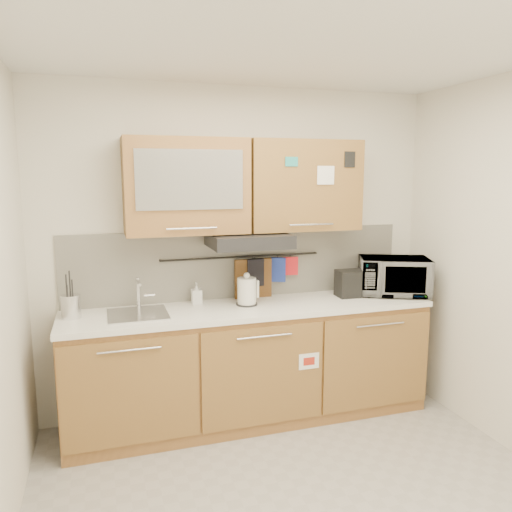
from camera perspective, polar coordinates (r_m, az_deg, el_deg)
ceiling at (r=2.68m, az=7.52°, el=23.97°), size 3.20×3.20×0.00m
wall_back at (r=4.06m, az=-1.82°, el=0.57°), size 3.20×0.00×3.20m
base_cabinet at (r=4.01m, az=-0.54°, el=-12.83°), size 2.80×0.64×0.88m
countertop at (r=3.85m, az=-0.54°, el=-6.01°), size 2.82×0.62×0.04m
backsplash at (r=4.06m, az=-1.77°, el=-0.85°), size 2.80×0.02×0.56m
upper_cabinets at (r=3.84m, az=-1.21°, el=8.03°), size 1.82×0.37×0.70m
range_hood at (r=3.80m, az=-0.82°, el=1.80°), size 0.60×0.46×0.10m
sink at (r=3.71m, az=-13.34°, el=-6.46°), size 0.42×0.40×0.26m
utensil_rail at (r=4.01m, az=-1.63°, el=-0.10°), size 1.30×0.02×0.02m
utensil_crock at (r=3.74m, az=-20.39°, el=-5.38°), size 0.13×0.13×0.33m
kettle at (r=3.85m, az=-1.04°, el=-4.14°), size 0.19×0.17×0.26m
toaster at (r=4.20m, az=11.15°, el=-3.04°), size 0.30×0.19×0.22m
microwave at (r=4.33m, az=15.49°, el=-2.24°), size 0.66×0.56×0.31m
soap_bottle at (r=3.91m, az=-6.81°, el=-4.24°), size 0.08×0.08×0.17m
cutting_board at (r=4.07m, az=-0.31°, el=-3.01°), size 0.31×0.02×0.38m
oven_mitt at (r=4.11m, az=2.56°, el=-1.57°), size 0.12×0.08×0.20m
dark_pouch at (r=4.05m, az=-0.10°, el=-1.90°), size 0.14×0.05×0.22m
pot_holder at (r=4.15m, az=3.98°, el=-1.15°), size 0.12×0.03×0.15m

